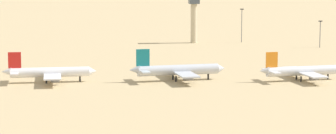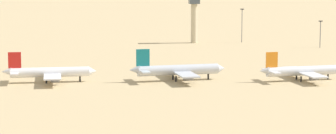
% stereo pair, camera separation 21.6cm
% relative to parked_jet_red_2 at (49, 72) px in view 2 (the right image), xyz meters
% --- Properties ---
extents(ground, '(4000.00, 4000.00, 0.00)m').
position_rel_parked_jet_red_2_xyz_m(ground, '(45.38, -2.60, -3.49)').
color(ground, tan).
extents(parked_jet_red_2, '(32.20, 27.02, 10.65)m').
position_rel_parked_jet_red_2_xyz_m(parked_jet_red_2, '(0.00, 0.00, 0.00)').
color(parked_jet_red_2, white).
rests_on(parked_jet_red_2, ground).
extents(parked_jet_teal_3, '(34.41, 29.16, 11.36)m').
position_rel_parked_jet_red_2_xyz_m(parked_jet_teal_3, '(44.14, -1.46, 0.23)').
color(parked_jet_teal_3, silver).
rests_on(parked_jet_teal_3, ground).
extents(parked_jet_orange_4, '(31.27, 26.55, 10.33)m').
position_rel_parked_jet_red_2_xyz_m(parked_jet_orange_4, '(86.98, -6.34, -0.10)').
color(parked_jet_orange_4, silver).
rests_on(parked_jet_orange_4, ground).
extents(control_tower, '(5.20, 5.20, 25.24)m').
position_rel_parked_jet_red_2_xyz_m(control_tower, '(67.88, 115.87, 11.74)').
color(control_tower, '#C6B793').
rests_on(control_tower, ground).
extents(light_pole_west, '(1.80, 0.50, 17.09)m').
position_rel_parked_jet_red_2_xyz_m(light_pole_west, '(92.30, 115.22, 6.28)').
color(light_pole_west, '#59595E').
rests_on(light_pole_west, ground).
extents(light_pole_mid, '(1.80, 0.50, 12.90)m').
position_rel_parked_jet_red_2_xyz_m(light_pole_mid, '(124.52, 88.36, 4.12)').
color(light_pole_mid, '#59595E').
rests_on(light_pole_mid, ground).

